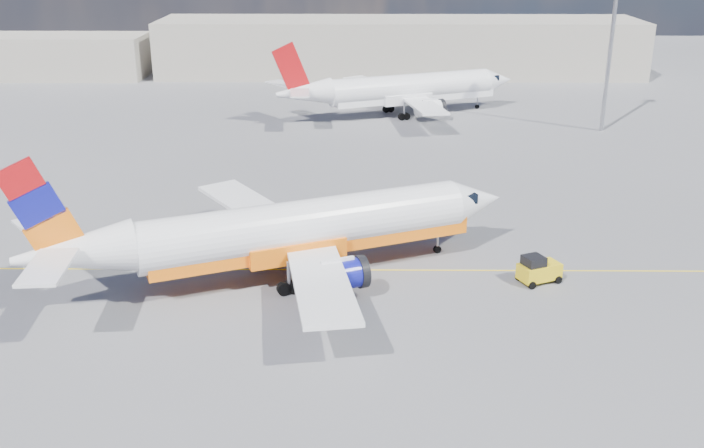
{
  "coord_description": "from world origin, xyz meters",
  "views": [
    {
      "loc": [
        -0.86,
        -42.6,
        20.36
      ],
      "look_at": [
        -1.27,
        2.02,
        3.5
      ],
      "focal_mm": 40.0,
      "sensor_mm": 36.0,
      "label": 1
    }
  ],
  "objects_px": {
    "main_jet": "(290,231)",
    "gse_tug": "(538,270)",
    "traffic_cone": "(318,276)",
    "second_jet": "(403,90)"
  },
  "relations": [
    {
      "from": "second_jet",
      "to": "gse_tug",
      "type": "xyz_separation_m",
      "value": [
        5.91,
        -45.82,
        -2.18
      ]
    },
    {
      "from": "traffic_cone",
      "to": "main_jet",
      "type": "bearing_deg",
      "value": 167.51
    },
    {
      "from": "second_jet",
      "to": "gse_tug",
      "type": "distance_m",
      "value": 46.25
    },
    {
      "from": "second_jet",
      "to": "traffic_cone",
      "type": "distance_m",
      "value": 46.34
    },
    {
      "from": "main_jet",
      "to": "gse_tug",
      "type": "xyz_separation_m",
      "value": [
        15.16,
        -0.56,
        -2.28
      ]
    },
    {
      "from": "main_jet",
      "to": "traffic_cone",
      "type": "relative_size",
      "value": 53.29
    },
    {
      "from": "gse_tug",
      "to": "traffic_cone",
      "type": "xyz_separation_m",
      "value": [
        -13.47,
        0.18,
        -0.57
      ]
    },
    {
      "from": "second_jet",
      "to": "gse_tug",
      "type": "height_order",
      "value": "second_jet"
    },
    {
      "from": "main_jet",
      "to": "gse_tug",
      "type": "relative_size",
      "value": 10.72
    },
    {
      "from": "main_jet",
      "to": "gse_tug",
      "type": "height_order",
      "value": "main_jet"
    }
  ]
}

